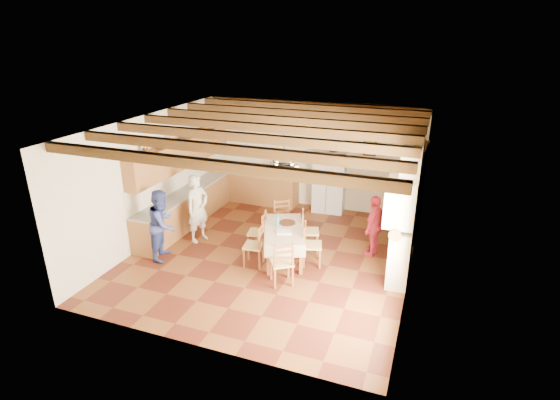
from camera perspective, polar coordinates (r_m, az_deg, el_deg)
The scene contains 31 objects.
floor at distance 9.99m, azimuth -1.15°, elevation -7.27°, with size 6.00×6.50×0.02m, color #511F13.
ceiling at distance 8.94m, azimuth -1.29°, elevation 9.98°, with size 6.00×6.50×0.02m, color white.
wall_back at distance 12.30m, azimuth 4.39°, elevation 5.86°, with size 6.00×0.02×3.00m, color beige.
wall_front at distance 6.72m, azimuth -11.57°, elevation -8.31°, with size 6.00×0.02×3.00m, color beige.
wall_left at distance 10.78m, azimuth -16.29°, elevation 2.79°, with size 0.02×6.50×3.00m, color beige.
wall_right at distance 8.78m, azimuth 17.38°, elevation -1.56°, with size 0.02×6.50×3.00m, color beige.
ceiling_beams at distance 8.96m, azimuth -1.28°, elevation 9.35°, with size 6.00×6.30×0.16m, color #33220E, non-canonical shape.
lower_cabinets_left at distance 11.78m, azimuth -11.58°, elevation -0.74°, with size 0.60×4.30×0.86m, color brown.
lower_cabinets_back at distance 12.84m, azimuth -2.79°, elevation 1.57°, with size 2.30×0.60×0.86m, color brown.
countertop_left at distance 11.62m, azimuth -11.74°, elevation 1.32°, with size 0.62×4.30×0.04m, color gray.
countertop_back at distance 12.70m, azimuth -2.82°, elevation 3.48°, with size 2.34×0.62×0.04m, color gray.
backsplash_left at distance 11.67m, azimuth -13.05°, elevation 2.95°, with size 0.03×4.30×0.60m, color white.
backsplash_back at distance 12.86m, azimuth -2.35°, elevation 5.20°, with size 2.30×0.03×0.60m, color white.
upper_cabinets at distance 11.40m, azimuth -12.64°, elevation 5.97°, with size 0.35×4.20×0.70m, color brown.
fireplace at distance 9.02m, azimuth 15.58°, elevation -1.44°, with size 0.56×1.60×2.80m, color beige, non-canonical shape.
wall_picture at distance 11.87m, azimuth 11.64°, elevation 6.66°, with size 0.34×0.03×0.42m, color black.
refrigerator at distance 12.18m, azimuth 6.54°, elevation 2.44°, with size 0.85×0.70×1.71m, color silver.
hutch at distance 10.98m, azimuth 16.65°, elevation 1.08°, with size 0.53×1.25×2.27m, color #3C2114, non-canonical shape.
dining_table at distance 9.61m, azimuth 0.49°, elevation -4.16°, with size 1.38×1.83×0.72m.
chandelier at distance 9.03m, azimuth 0.52°, elevation 5.13°, with size 0.47×0.47×0.03m, color black.
chair_left_near at distance 9.41m, azimuth -3.47°, elevation -5.85°, with size 0.42×0.40×0.96m, color brown, non-canonical shape.
chair_left_far at distance 9.99m, azimuth -3.02°, elevation -4.13°, with size 0.42×0.40×0.96m, color brown, non-canonical shape.
chair_right_near at distance 9.44m, azimuth 4.26°, elevation -5.78°, with size 0.42×0.40×0.96m, color brown, non-canonical shape.
chair_right_far at distance 10.05m, azimuth 3.95°, elevation -4.00°, with size 0.42×0.40×0.96m, color brown, non-canonical shape.
chair_end_near at distance 8.74m, azimuth 0.23°, elevation -8.08°, with size 0.42×0.40×0.96m, color brown, non-canonical shape.
chair_end_far at distance 10.55m, azimuth 0.43°, elevation -2.66°, with size 0.42×0.40×0.96m, color brown, non-canonical shape.
person_man at distance 10.51m, azimuth -10.70°, elevation -1.09°, with size 0.60×0.40×1.66m, color beige.
person_woman_blue at distance 9.93m, azimuth -15.06°, elevation -3.06°, with size 0.77×0.60×1.59m, color #35428D.
person_woman_red at distance 9.92m, azimuth 12.20°, elevation -3.32°, with size 0.84×0.35×1.43m, color #C2283A.
microwave at distance 12.38m, azimuth 0.40°, elevation 3.90°, with size 0.58×0.39×0.32m, color silver.
fridge_vase at distance 11.89m, azimuth 6.90°, elevation 6.98°, with size 0.28×0.28×0.29m, color #3C2114.
Camera 1 is at (3.24, -8.15, 4.78)m, focal length 28.00 mm.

